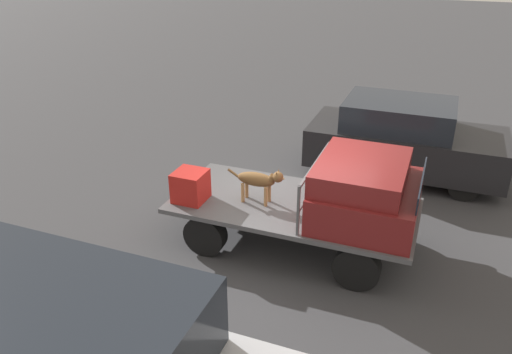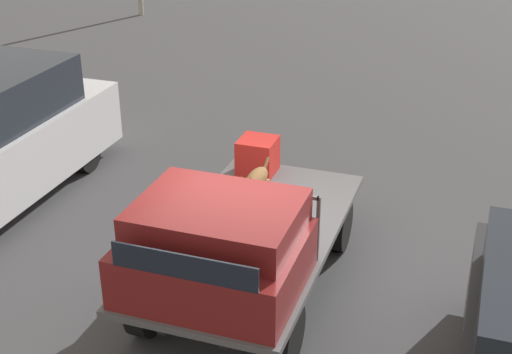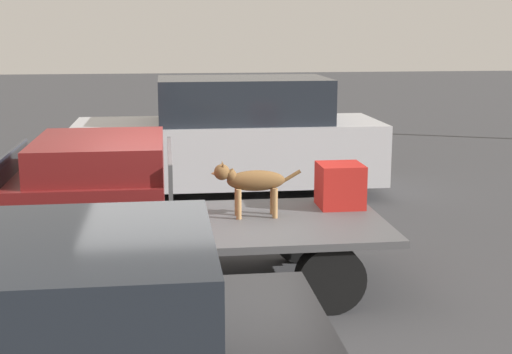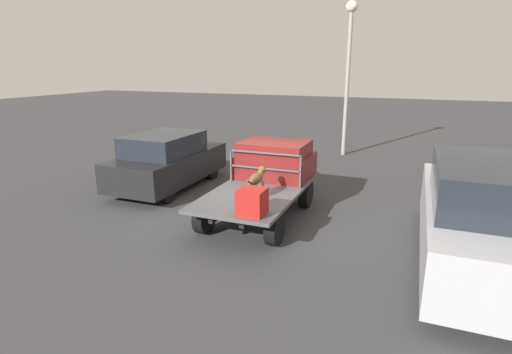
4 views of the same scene
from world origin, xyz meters
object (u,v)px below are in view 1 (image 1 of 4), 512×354
at_px(parked_sedan, 403,139).
at_px(cargo_crate, 190,186).
at_px(flatbed_truck, 293,214).
at_px(dog, 260,180).

bearing_deg(parked_sedan, cargo_crate, -126.61).
height_order(flatbed_truck, cargo_crate, cargo_crate).
xyz_separation_m(dog, cargo_crate, (-1.13, -0.34, -0.15)).
xyz_separation_m(flatbed_truck, dog, (-0.56, -0.16, 0.61)).
bearing_deg(cargo_crate, dog, 16.76).
relative_size(flatbed_truck, cargo_crate, 7.81).
xyz_separation_m(flatbed_truck, parked_sedan, (1.41, 3.56, 0.26)).
height_order(cargo_crate, parked_sedan, parked_sedan).
distance_m(flatbed_truck, dog, 0.84).
height_order(dog, parked_sedan, parked_sedan).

